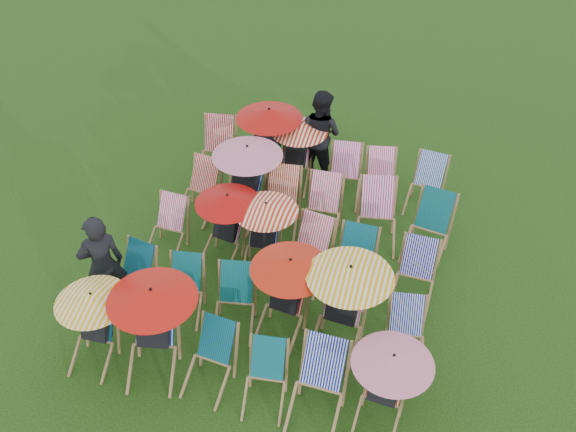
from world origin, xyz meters
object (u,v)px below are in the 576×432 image
(deckchair_0, at_px, (93,326))
(deckchair_29, at_px, (426,185))
(deckchair_5, at_px, (384,389))
(person_rear, at_px, (320,134))
(person_left, at_px, (102,264))

(deckchair_0, bearing_deg, deckchair_29, 48.51)
(deckchair_5, bearing_deg, person_rear, 117.39)
(deckchair_5, distance_m, person_rear, 5.45)
(deckchair_0, height_order, deckchair_29, deckchair_0)
(deckchair_5, relative_size, person_left, 0.69)
(deckchair_29, height_order, person_left, person_left)
(deckchair_29, distance_m, person_rear, 2.16)
(deckchair_5, bearing_deg, person_left, 174.44)
(deckchair_29, bearing_deg, person_left, -131.68)
(deckchair_0, bearing_deg, person_rear, 68.51)
(deckchair_0, xyz_separation_m, deckchair_5, (3.98, 0.10, 0.01))
(person_left, bearing_deg, deckchair_5, 128.32)
(person_left, bearing_deg, person_rear, -158.58)
(person_left, relative_size, person_rear, 0.98)
(deckchair_29, relative_size, person_rear, 0.52)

